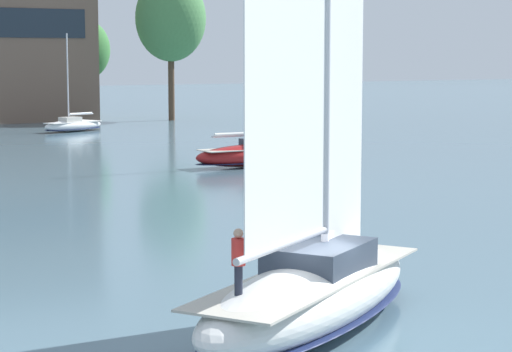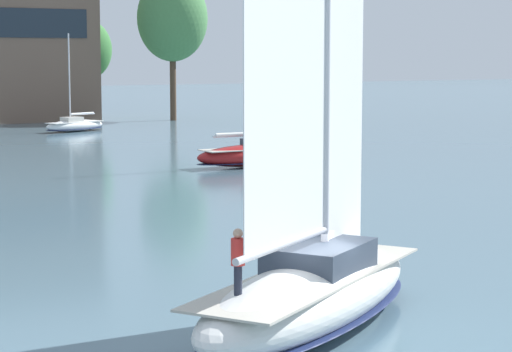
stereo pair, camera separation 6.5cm
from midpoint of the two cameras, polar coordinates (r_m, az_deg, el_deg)
ground_plane at (r=27.13m, az=3.20°, el=-8.78°), size 400.00×400.00×0.00m
tree_shore_center at (r=111.79m, az=-4.78°, el=8.96°), size 7.81×7.81×16.07m
tree_shore_right at (r=115.10m, az=-9.57°, el=7.12°), size 5.43×5.43×11.18m
sailboat_main at (r=26.85m, az=3.23°, el=-6.33°), size 11.05×8.58×15.26m
sailboat_moored_near_marina at (r=65.77m, az=0.08°, el=1.28°), size 8.87×2.62×12.15m
sailboat_moored_mid_channel at (r=96.84m, az=-10.30°, el=2.89°), size 6.99×4.13×9.31m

